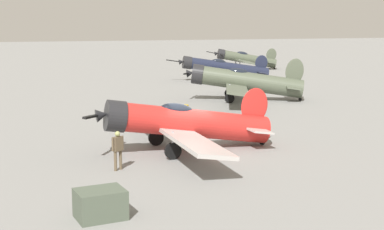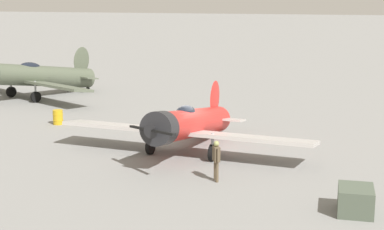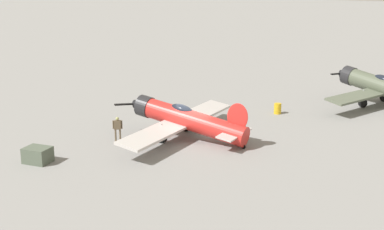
% 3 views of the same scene
% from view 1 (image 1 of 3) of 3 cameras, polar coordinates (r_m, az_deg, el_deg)
% --- Properties ---
extents(ground_plane, '(400.00, 400.00, 0.00)m').
position_cam_1_polar(ground_plane, '(28.11, -0.00, -3.62)').
color(ground_plane, gray).
extents(airplane_foreground, '(12.86, 10.03, 3.15)m').
position_cam_1_polar(airplane_foreground, '(27.68, -0.97, -0.84)').
color(airplane_foreground, red).
rests_on(airplane_foreground, ground_plane).
extents(airplane_mid_apron, '(12.78, 9.90, 3.65)m').
position_cam_1_polar(airplane_mid_apron, '(46.60, 5.27, 3.51)').
color(airplane_mid_apron, '#4C5442').
rests_on(airplane_mid_apron, ground_plane).
extents(airplane_far_line, '(11.85, 11.83, 2.95)m').
position_cam_1_polar(airplane_far_line, '(63.66, 3.20, 4.90)').
color(airplane_far_line, '#1E2338').
rests_on(airplane_far_line, ground_plane).
extents(airplane_outer_stand, '(13.35, 9.46, 3.12)m').
position_cam_1_polar(airplane_outer_stand, '(80.24, 5.42, 5.81)').
color(airplane_outer_stand, '#4C5442').
rests_on(airplane_outer_stand, ground_plane).
extents(ground_crew_mechanic, '(0.43, 0.61, 1.74)m').
position_cam_1_polar(ground_crew_mechanic, '(24.21, -7.68, -3.26)').
color(ground_crew_mechanic, brown).
rests_on(ground_crew_mechanic, ground_plane).
extents(equipment_crate, '(1.31, 1.61, 0.97)m').
position_cam_1_polar(equipment_crate, '(18.52, -9.45, -9.05)').
color(equipment_crate, '#4C5647').
rests_on(equipment_crate, ground_plane).
extents(fuel_drum, '(0.63, 0.63, 0.88)m').
position_cam_1_polar(fuel_drum, '(37.88, -0.79, 0.40)').
color(fuel_drum, gold).
rests_on(fuel_drum, ground_plane).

